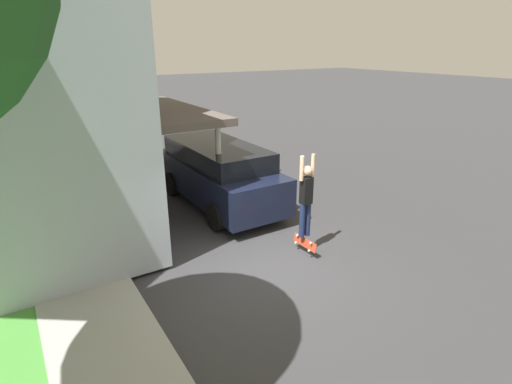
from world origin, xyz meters
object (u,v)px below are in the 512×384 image
object	(u,v)px
car_down_street	(92,124)
skateboarder	(306,195)
skateboard	(305,243)
suv_parked	(219,173)

from	to	relation	value
car_down_street	skateboarder	bearing A→B (deg)	-84.93
skateboarder	car_down_street	bearing A→B (deg)	95.07
skateboarder	skateboard	world-z (taller)	skateboarder
suv_parked	skateboarder	size ratio (longest dim) A/B	2.59
suv_parked	skateboarder	bearing A→B (deg)	-86.11
suv_parked	skateboard	size ratio (longest dim) A/B	6.62
skateboard	car_down_street	bearing A→B (deg)	94.97
car_down_street	skateboard	distance (m)	16.74
skateboard	skateboarder	bearing A→B (deg)	66.47
car_down_street	skateboard	bearing A→B (deg)	-85.03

